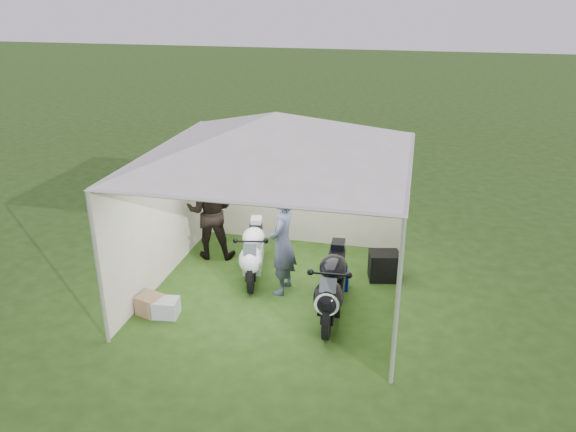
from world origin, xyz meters
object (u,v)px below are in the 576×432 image
person_dark_jacket (210,211)px  motorcycle_white (253,251)px  person_blue_jacket (283,243)px  crate_0 (165,308)px  equipment_box (384,266)px  paddock_stand (337,280)px  canopy_tent (277,139)px  crate_1 (150,304)px  motorcycle_black (332,285)px

person_dark_jacket → motorcycle_white: bearing=137.5°
person_blue_jacket → crate_0: 2.10m
motorcycle_white → crate_0: bearing=-134.3°
equipment_box → crate_0: equipment_box is taller
person_blue_jacket → equipment_box: 1.90m
paddock_stand → crate_0: bearing=-149.4°
paddock_stand → person_blue_jacket: bearing=-161.3°
canopy_tent → crate_0: 3.10m
equipment_box → crate_1: equipment_box is taller
person_blue_jacket → crate_0: (-1.59, -1.16, -0.74)m
equipment_box → canopy_tent: bearing=-156.3°
crate_1 → paddock_stand: bearing=27.9°
motorcycle_white → crate_0: (-0.98, -1.52, -0.35)m
crate_0 → person_dark_jacket: bearing=90.4°
motorcycle_black → paddock_stand: motorcycle_black is taller
motorcycle_black → crate_1: bearing=-171.5°
person_dark_jacket → crate_0: (0.02, -2.15, -0.77)m
motorcycle_white → person_blue_jacket: bearing=-41.7°
person_blue_jacket → crate_0: person_blue_jacket is taller
motorcycle_black → person_blue_jacket: (-0.91, 0.60, 0.34)m
person_dark_jacket → person_blue_jacket: size_ratio=1.03×
motorcycle_black → person_dark_jacket: bearing=145.1°
equipment_box → person_dark_jacket: bearing=176.4°
person_blue_jacket → motorcycle_black: bearing=61.5°
person_dark_jacket → crate_0: bearing=80.6°
person_blue_jacket → crate_1: bearing=-53.5°
paddock_stand → person_blue_jacket: size_ratio=0.22×
motorcycle_white → person_dark_jacket: person_dark_jacket is taller
motorcycle_white → crate_1: bearing=-141.0°
motorcycle_black → crate_0: 2.59m
motorcycle_white → person_dark_jacket: 1.25m
person_dark_jacket → equipment_box: 3.28m
canopy_tent → equipment_box: size_ratio=11.36×
motorcycle_white → person_dark_jacket: bearing=135.9°
person_blue_jacket → motorcycle_white: bearing=-115.4°
canopy_tent → person_dark_jacket: canopy_tent is taller
motorcycle_black → person_blue_jacket: 1.14m
motorcycle_white → crate_1: 1.97m
canopy_tent → equipment_box: 2.98m
motorcycle_black → equipment_box: bearing=60.8°
person_dark_jacket → person_blue_jacket: person_dark_jacket is taller
person_dark_jacket → person_blue_jacket: (1.61, -0.99, -0.02)m
equipment_box → crate_0: (-3.19, -1.95, -0.11)m
motorcycle_black → equipment_box: (0.70, 1.39, -0.29)m
motorcycle_black → crate_1: size_ratio=5.83×
crate_0 → person_blue_jacket: bearing=36.1°
person_dark_jacket → equipment_box: size_ratio=3.63×
canopy_tent → paddock_stand: (0.96, 0.25, -2.43)m
crate_0 → crate_1: 0.26m
crate_1 → motorcycle_black: bearing=11.2°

